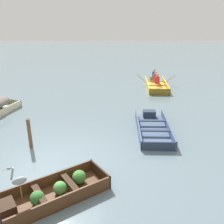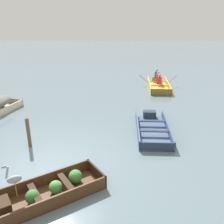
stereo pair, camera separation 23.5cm
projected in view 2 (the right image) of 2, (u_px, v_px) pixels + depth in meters
The scene contains 6 objects.
ground_plane at pixel (57, 165), 7.54m from camera, with size 80.00×80.00×0.00m, color slate.
dinghy_dark_varnish_foreground at pixel (49, 191), 6.16m from camera, with size 2.75×2.31×0.40m.
skiff_slate_blue_mid_moored at pixel (152, 127), 9.79m from camera, with size 1.31×3.14×0.33m.
rowboat_yellow_with_crew at pixel (158, 84), 15.69m from camera, with size 2.43×3.28×0.93m.
heron_on_dinghy at pixel (13, 179), 5.47m from camera, with size 0.44×0.28×0.84m.
mooring_post at pixel (28, 133), 8.40m from camera, with size 0.12×0.12×1.05m, color brown.
Camera 2 is at (1.76, -6.43, 4.21)m, focal length 40.00 mm.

